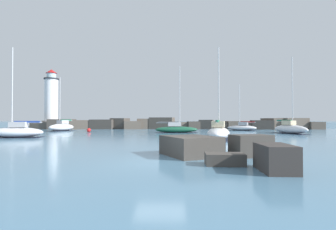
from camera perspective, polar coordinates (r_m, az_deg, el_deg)
The scene contains 12 objects.
ground_plane at distance 13.21m, azimuth -1.71°, elevation -10.14°, with size 600.00×600.00×0.00m, color teal.
open_sea_beyond at distance 117.61m, azimuth 0.65°, elevation -1.97°, with size 400.00×116.00×0.01m.
breakwater_jetty at distance 57.56m, azimuth 1.38°, elevation -2.05°, with size 62.74×7.17×2.52m.
lighthouse at distance 65.27m, azimuth -24.07°, elevation 2.41°, with size 3.90×3.90×13.50m.
foreground_rocks at distance 14.54m, azimuth 10.51°, elevation -7.07°, with size 6.50×7.67×1.23m.
sailboat_moored_0 at distance 51.09m, azimuth -22.15°, elevation -2.40°, with size 4.20×5.94×9.67m.
sailboat_moored_1 at distance 35.07m, azimuth -30.14°, elevation -3.13°, with size 6.29×3.28×10.46m.
sailboat_moored_2 at distance 42.65m, azimuth 25.05°, elevation -2.67°, with size 3.33×7.17×11.27m.
sailboat_moored_3 at distance 41.09m, azimuth 1.81°, elevation -3.01°, with size 6.82×2.38×10.46m.
sailboat_moored_4 at distance 27.98m, azimuth 10.93°, elevation -3.74°, with size 3.80×7.17×9.86m.
sailboat_moored_5 at distance 51.33m, azimuth 15.79°, elevation -2.59°, with size 5.71×4.14×8.74m.
mooring_buoy_orange_near at distance 45.09m, azimuth -16.86°, elevation -3.17°, with size 0.66×0.66×0.86m.
Camera 1 is at (0.60, -13.02, 2.11)m, focal length 28.00 mm.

